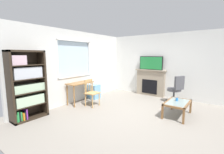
% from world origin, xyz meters
% --- Properties ---
extents(ground, '(5.90, 5.57, 0.02)m').
position_xyz_m(ground, '(0.00, 0.00, -0.01)').
color(ground, gray).
extents(wall_back_with_window, '(4.90, 0.15, 2.58)m').
position_xyz_m(wall_back_with_window, '(0.02, 2.29, 1.25)').
color(wall_back_with_window, silver).
rests_on(wall_back_with_window, ground).
extents(wall_right, '(0.12, 4.77, 2.58)m').
position_xyz_m(wall_right, '(2.51, 0.00, 1.29)').
color(wall_right, silver).
rests_on(wall_right, ground).
extents(bookshelf, '(0.90, 0.38, 1.85)m').
position_xyz_m(bookshelf, '(-1.95, 2.04, 0.92)').
color(bookshelf, '#2D2319').
rests_on(bookshelf, ground).
extents(desk_under_window, '(0.96, 0.46, 0.76)m').
position_xyz_m(desk_under_window, '(-0.18, 1.94, 0.63)').
color(desk_under_window, olive).
rests_on(desk_under_window, ground).
extents(wooden_chair, '(0.43, 0.41, 0.90)m').
position_xyz_m(wooden_chair, '(-0.14, 1.42, 0.46)').
color(wooden_chair, tan).
rests_on(wooden_chair, ground).
extents(plastic_drawer_unit, '(0.35, 0.40, 0.55)m').
position_xyz_m(plastic_drawer_unit, '(0.58, 1.99, 0.28)').
color(plastic_drawer_unit, '#72ADDB').
rests_on(plastic_drawer_unit, ground).
extents(fireplace, '(0.26, 1.30, 1.11)m').
position_xyz_m(fireplace, '(2.36, 0.37, 0.56)').
color(fireplace, gray).
rests_on(fireplace, ground).
extents(tv, '(0.06, 1.00, 0.56)m').
position_xyz_m(tv, '(2.34, 0.37, 1.39)').
color(tv, black).
rests_on(tv, fireplace).
extents(office_chair, '(0.61, 0.62, 1.00)m').
position_xyz_m(office_chair, '(1.86, -0.80, 0.55)').
color(office_chair, '#4C4C51').
rests_on(office_chair, ground).
extents(coffee_table, '(0.97, 0.58, 0.41)m').
position_xyz_m(coffee_table, '(0.66, -1.16, 0.35)').
color(coffee_table, '#8C9E99').
rests_on(coffee_table, ground).
extents(sippy_cup, '(0.07, 0.07, 0.09)m').
position_xyz_m(sippy_cup, '(0.73, -1.12, 0.46)').
color(sippy_cup, '#337FD6').
rests_on(sippy_cup, coffee_table).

